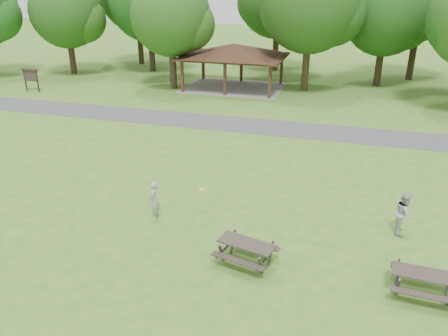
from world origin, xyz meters
TOP-DOWN VIEW (x-y plane):
  - ground at (0.00, 0.00)m, footprint 160.00×160.00m
  - asphalt_path at (0.00, 14.00)m, footprint 120.00×3.20m
  - pavilion at (-4.00, 24.00)m, footprint 8.60×7.01m
  - notice_board at (-20.00, 18.00)m, footprint 1.60×0.30m
  - tree_row_b at (-20.92, 25.53)m, footprint 7.14×6.80m
  - tree_row_c at (-13.90, 29.03)m, footprint 8.19×7.80m
  - tree_row_d at (-8.92, 22.53)m, footprint 6.93×6.60m
  - tree_row_e at (2.10, 25.03)m, footprint 8.40×8.00m
  - tree_row_f at (8.09, 28.53)m, footprint 7.35×7.00m
  - picnic_table_middle at (3.12, -0.59)m, footprint 2.16×1.88m
  - picnic_table_far at (8.57, -0.67)m, footprint 1.93×1.59m
  - frisbee_in_flight at (0.82, 1.66)m, footprint 0.30×0.30m
  - frisbee_thrower at (-1.08, 1.34)m, footprint 0.48×0.64m
  - frisbee_catcher at (8.25, 2.91)m, footprint 0.68×0.84m

SIDE VIEW (x-z plane):
  - ground at x=0.00m, z-range 0.00..0.00m
  - asphalt_path at x=0.00m, z-range 0.00..0.02m
  - picnic_table_far at x=8.57m, z-range 0.19..0.99m
  - picnic_table_middle at x=3.12m, z-range 0.19..1.00m
  - frisbee_thrower at x=-1.08m, z-range 0.00..1.57m
  - frisbee_catcher at x=8.25m, z-range 0.00..1.64m
  - notice_board at x=-20.00m, z-range 0.37..2.25m
  - frisbee_in_flight at x=0.82m, z-range 1.34..1.36m
  - pavilion at x=-4.00m, z-range 1.18..4.94m
  - tree_row_b at x=-20.92m, z-range 1.03..10.30m
  - tree_row_d at x=-8.92m, z-range 1.13..10.41m
  - tree_row_f at x=8.09m, z-range 1.06..10.62m
  - tree_row_c at x=-13.90m, z-range 1.20..11.87m
  - tree_row_e at x=2.10m, z-range 1.27..12.29m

